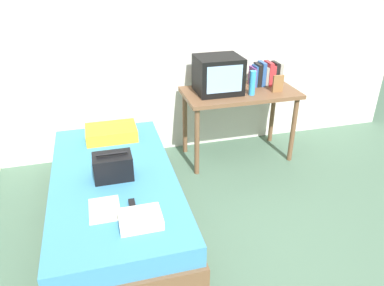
{
  "coord_description": "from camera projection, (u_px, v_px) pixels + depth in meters",
  "views": [
    {
      "loc": [
        -0.89,
        -1.76,
        2.02
      ],
      "look_at": [
        -0.13,
        1.04,
        0.51
      ],
      "focal_mm": 34.65,
      "sensor_mm": 36.0,
      "label": 1
    }
  ],
  "objects": [
    {
      "name": "ground_plane",
      "position": [
        247.0,
        269.0,
        2.64
      ],
      "size": [
        8.0,
        8.0,
        0.0
      ],
      "primitive_type": "plane",
      "color": "#4C6B56"
    },
    {
      "name": "wall_back",
      "position": [
        180.0,
        30.0,
        3.76
      ],
      "size": [
        5.2,
        0.1,
        2.6
      ],
      "primitive_type": "cube",
      "color": "silver",
      "rests_on": "ground"
    },
    {
      "name": "bed",
      "position": [
        116.0,
        197.0,
        3.06
      ],
      "size": [
        1.0,
        2.0,
        0.42
      ],
      "color": "brown",
      "rests_on": "ground"
    },
    {
      "name": "desk",
      "position": [
        240.0,
        100.0,
        3.81
      ],
      "size": [
        1.16,
        0.6,
        0.75
      ],
      "color": "brown",
      "rests_on": "ground"
    },
    {
      "name": "tv",
      "position": [
        218.0,
        75.0,
        3.66
      ],
      "size": [
        0.44,
        0.39,
        0.36
      ],
      "color": "black",
      "rests_on": "desk"
    },
    {
      "name": "water_bottle",
      "position": [
        252.0,
        83.0,
        3.61
      ],
      "size": [
        0.06,
        0.06,
        0.24
      ],
      "primitive_type": "cylinder",
      "color": "#3399DB",
      "rests_on": "desk"
    },
    {
      "name": "book_row",
      "position": [
        266.0,
        74.0,
        3.89
      ],
      "size": [
        0.32,
        0.17,
        0.25
      ],
      "color": "#7A3D89",
      "rests_on": "desk"
    },
    {
      "name": "picture_frame",
      "position": [
        278.0,
        84.0,
        3.7
      ],
      "size": [
        0.11,
        0.02,
        0.17
      ],
      "primitive_type": "cube",
      "color": "olive",
      "rests_on": "desk"
    },
    {
      "name": "pillow",
      "position": [
        111.0,
        133.0,
        3.53
      ],
      "size": [
        0.47,
        0.33,
        0.11
      ],
      "primitive_type": "cube",
      "color": "yellow",
      "rests_on": "bed"
    },
    {
      "name": "handbag",
      "position": [
        113.0,
        167.0,
        2.89
      ],
      "size": [
        0.3,
        0.2,
        0.22
      ],
      "color": "black",
      "rests_on": "bed"
    },
    {
      "name": "magazine",
      "position": [
        105.0,
        209.0,
        2.57
      ],
      "size": [
        0.21,
        0.29,
        0.01
      ],
      "primitive_type": "cube",
      "color": "white",
      "rests_on": "bed"
    },
    {
      "name": "remote_dark",
      "position": [
        133.0,
        206.0,
        2.59
      ],
      "size": [
        0.04,
        0.16,
        0.02
      ],
      "primitive_type": "cube",
      "color": "black",
      "rests_on": "bed"
    },
    {
      "name": "folded_towel",
      "position": [
        140.0,
        219.0,
        2.43
      ],
      "size": [
        0.28,
        0.22,
        0.07
      ],
      "primitive_type": "cube",
      "color": "white",
      "rests_on": "bed"
    }
  ]
}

